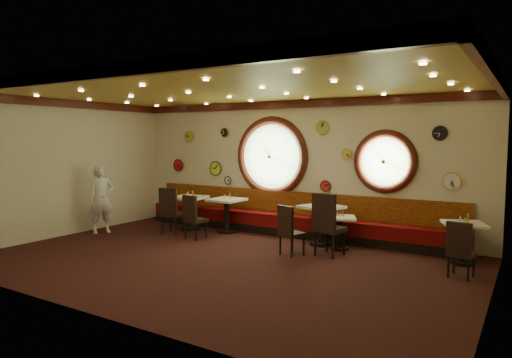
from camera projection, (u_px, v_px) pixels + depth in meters
name	position (u px, v px, depth m)	size (l,w,h in m)	color
floor	(221.00, 261.00, 8.56)	(9.00, 6.00, 0.00)	black
ceiling	(220.00, 88.00, 8.28)	(9.00, 6.00, 0.02)	gold
wall_back	(294.00, 167.00, 10.97)	(9.00, 0.02, 3.20)	beige
wall_front	(83.00, 192.00, 5.87)	(9.00, 0.02, 3.20)	beige
wall_left	(66.00, 168.00, 10.76)	(0.02, 6.00, 3.20)	beige
wall_right	(494.00, 191.00, 6.07)	(0.02, 6.00, 3.20)	beige
molding_back	(293.00, 104.00, 10.79)	(9.00, 0.10, 0.18)	#3E120B
molding_front	(82.00, 74.00, 5.78)	(9.00, 0.10, 0.18)	#3E120B
molding_left	(65.00, 103.00, 10.61)	(0.10, 6.00, 0.18)	#3E120B
molding_right	(495.00, 76.00, 5.97)	(0.10, 6.00, 0.18)	#3E120B
banquette_base	(288.00, 231.00, 10.86)	(8.00, 0.55, 0.20)	black
banquette_seat	(288.00, 221.00, 10.84)	(8.00, 0.55, 0.30)	#590709
banquette_back	(292.00, 203.00, 10.99)	(8.00, 0.10, 0.55)	#641007
porthole_left_glass	(272.00, 157.00, 11.25)	(1.66, 1.66, 0.02)	#98C777
porthole_left_frame	(272.00, 157.00, 11.24)	(1.98, 1.98, 0.18)	#3E120B
porthole_left_ring	(271.00, 157.00, 11.21)	(1.61, 1.61, 0.03)	gold
porthole_right_glass	(385.00, 162.00, 9.80)	(1.10, 1.10, 0.02)	#98C777
porthole_right_frame	(385.00, 162.00, 9.78)	(1.38, 1.38, 0.18)	#3E120B
porthole_right_ring	(384.00, 162.00, 9.76)	(1.09, 1.09, 0.03)	gold
wall_clock_0	(322.00, 127.00, 10.46)	(0.30, 0.30, 0.03)	#83B438
wall_clock_1	(189.00, 137.00, 12.53)	(0.26, 0.26, 0.03)	#A1D42A
wall_clock_2	(452.00, 181.00, 9.09)	(0.34, 0.34, 0.03)	white
wall_clock_3	(326.00, 186.00, 10.52)	(0.24, 0.24, 0.03)	red
wall_clock_4	(228.00, 180.00, 11.96)	(0.20, 0.20, 0.03)	silver
wall_clock_5	(225.00, 133.00, 11.90)	(0.24, 0.24, 0.03)	black
wall_clock_6	(440.00, 133.00, 9.14)	(0.28, 0.28, 0.03)	black
wall_clock_7	(347.00, 154.00, 10.20)	(0.22, 0.22, 0.03)	gold
wall_clock_8	(178.00, 165.00, 12.81)	(0.32, 0.32, 0.03)	red
wall_clock_9	(216.00, 168.00, 12.14)	(0.36, 0.36, 0.03)	#CFD42F
table_a	(189.00, 209.00, 11.48)	(0.89, 0.89, 0.85)	black
table_b	(227.00, 211.00, 11.13)	(0.79, 0.79, 0.83)	black
table_c	(321.00, 220.00, 9.80)	(0.99, 0.99, 0.86)	black
table_d	(340.00, 229.00, 9.42)	(0.83, 0.83, 0.69)	black
table_e	(463.00, 238.00, 8.32)	(0.90, 0.90, 0.77)	black
chair_a	(170.00, 208.00, 10.92)	(0.55, 0.55, 0.69)	black
chair_b	(193.00, 214.00, 10.35)	(0.47, 0.47, 0.63)	black
chair_c	(289.00, 227.00, 8.90)	(0.53, 0.53, 0.62)	black
chair_d	(327.00, 220.00, 8.84)	(0.60, 0.60, 0.77)	black
chair_e	(460.00, 246.00, 7.44)	(0.45, 0.45, 0.59)	black
condiment_a_salt	(188.00, 194.00, 11.47)	(0.04, 0.04, 0.11)	silver
condiment_b_salt	(225.00, 196.00, 11.25)	(0.03, 0.03, 0.09)	#B8B7BC
condiment_c_salt	(321.00, 203.00, 9.82)	(0.03, 0.03, 0.09)	silver
condiment_d_salt	(337.00, 213.00, 9.49)	(0.04, 0.04, 0.11)	silver
condiment_a_pepper	(187.00, 194.00, 11.39)	(0.04, 0.04, 0.11)	silver
condiment_b_pepper	(224.00, 197.00, 11.02)	(0.03, 0.03, 0.09)	silver
condiment_c_pepper	(321.00, 203.00, 9.72)	(0.04, 0.04, 0.11)	#BBBCC0
condiment_d_pepper	(339.00, 214.00, 9.39)	(0.03, 0.03, 0.10)	silver
condiment_a_bottle	(193.00, 194.00, 11.45)	(0.04, 0.04, 0.14)	gold
condiment_b_bottle	(230.00, 195.00, 11.11)	(0.06, 0.06, 0.18)	yellow
condiment_c_bottle	(329.00, 202.00, 9.70)	(0.05, 0.05, 0.16)	orange
condiment_d_bottle	(343.00, 213.00, 9.43)	(0.05, 0.05, 0.15)	gold
condiment_e_salt	(460.00, 219.00, 8.38)	(0.04, 0.04, 0.10)	silver
condiment_e_pepper	(464.00, 220.00, 8.23)	(0.04, 0.04, 0.10)	#BBBBBF
condiment_e_bottle	(467.00, 218.00, 8.30)	(0.05, 0.05, 0.17)	gold
waiter	(101.00, 199.00, 11.07)	(0.61, 0.40, 1.66)	white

